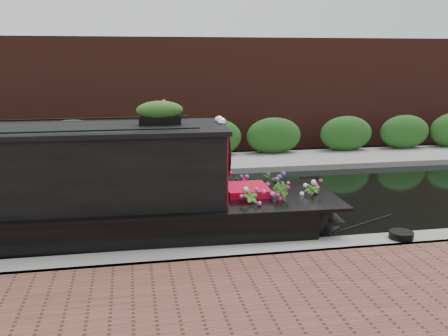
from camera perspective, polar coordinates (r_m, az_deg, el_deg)
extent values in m
plane|color=black|center=(11.33, -7.75, -4.67)|extent=(80.00, 80.00, 0.00)
cube|color=gray|center=(8.24, -6.47, -11.44)|extent=(40.00, 0.60, 0.50)
cube|color=gray|center=(15.39, -8.61, -0.06)|extent=(40.00, 2.40, 0.34)
cube|color=#214F1A|center=(16.27, -8.74, 0.62)|extent=(40.00, 1.10, 2.80)
cube|color=#4C2119|center=(18.33, -8.99, 1.97)|extent=(40.00, 1.00, 8.00)
cube|color=red|center=(9.27, -0.47, 0.57)|extent=(0.12, 1.74, 1.34)
cube|color=black|center=(8.26, -8.41, -0.55)|extent=(0.89, 0.06, 0.55)
cube|color=red|center=(9.55, 2.59, -3.53)|extent=(0.82, 0.92, 0.50)
sphere|color=white|center=(9.01, -0.26, 5.23)|extent=(0.18, 0.18, 0.18)
sphere|color=white|center=(9.28, -0.57, 5.45)|extent=(0.18, 0.18, 0.18)
cube|color=black|center=(9.01, -7.33, 5.45)|extent=(0.75, 0.25, 0.16)
ellipsoid|color=#F6471B|center=(8.99, -7.37, 6.70)|extent=(0.82, 0.25, 0.24)
imported|color=#356321|center=(8.92, 3.06, -4.37)|extent=(0.37, 0.31, 0.60)
imported|color=#356321|center=(9.12, 6.59, -3.84)|extent=(0.46, 0.47, 0.66)
imported|color=#356321|center=(10.30, 5.89, -2.18)|extent=(0.67, 0.67, 0.56)
imported|color=#356321|center=(9.60, 9.95, -3.49)|extent=(0.42, 0.42, 0.54)
imported|color=#356321|center=(10.12, 1.53, -2.22)|extent=(0.22, 0.33, 0.62)
cylinder|color=brown|center=(10.22, 11.96, -5.79)|extent=(0.34, 0.38, 0.34)
cylinder|color=black|center=(9.30, 19.59, -7.22)|extent=(0.42, 0.42, 0.12)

